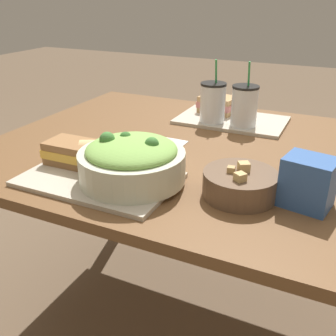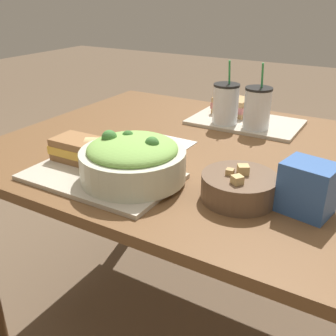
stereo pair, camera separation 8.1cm
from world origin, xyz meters
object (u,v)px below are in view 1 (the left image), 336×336
(soup_bowl, at_px, (240,183))
(sandwich_far, at_px, (218,104))
(drink_cup_red, at_px, (244,107))
(napkin_folded, at_px, (162,143))
(chip_bag, at_px, (308,182))
(baguette_near, at_px, (108,152))
(drink_cup_dark, at_px, (213,104))
(salad_bowl, at_px, (132,160))
(sandwich_near, at_px, (73,152))

(soup_bowl, relative_size, sandwich_far, 1.17)
(drink_cup_red, relative_size, napkin_folded, 1.53)
(sandwich_far, distance_m, chip_bag, 0.73)
(baguette_near, height_order, drink_cup_dark, drink_cup_dark)
(salad_bowl, relative_size, drink_cup_red, 1.19)
(sandwich_near, relative_size, drink_cup_red, 0.68)
(sandwich_far, bearing_deg, napkin_folded, -90.50)
(baguette_near, relative_size, drink_cup_dark, 0.73)
(baguette_near, relative_size, napkin_folded, 1.11)
(sandwich_far, bearing_deg, drink_cup_dark, -72.08)
(salad_bowl, bearing_deg, chip_bag, 10.09)
(sandwich_far, bearing_deg, chip_bag, -46.24)
(baguette_near, distance_m, sandwich_far, 0.62)
(drink_cup_red, bearing_deg, soup_bowl, -75.44)
(soup_bowl, distance_m, sandwich_far, 0.67)
(soup_bowl, xyz_separation_m, baguette_near, (-0.38, 0.01, 0.01))
(drink_cup_dark, xyz_separation_m, napkin_folded, (-0.08, -0.26, -0.08))
(baguette_near, relative_size, chip_bag, 1.32)
(soup_bowl, height_order, sandwich_far, soup_bowl)
(napkin_folded, bearing_deg, soup_bowl, -36.11)
(drink_cup_dark, distance_m, napkin_folded, 0.28)
(chip_bag, height_order, napkin_folded, chip_bag)
(baguette_near, bearing_deg, drink_cup_red, -53.77)
(soup_bowl, height_order, baguette_near, soup_bowl)
(drink_cup_dark, relative_size, drink_cup_red, 0.99)
(salad_bowl, bearing_deg, drink_cup_red, 75.74)
(salad_bowl, height_order, sandwich_near, salad_bowl)
(salad_bowl, distance_m, sandwich_far, 0.67)
(salad_bowl, height_order, sandwich_far, salad_bowl)
(salad_bowl, bearing_deg, baguette_near, 151.63)
(baguette_near, height_order, drink_cup_red, drink_cup_red)
(sandwich_far, bearing_deg, soup_bowl, -57.88)
(baguette_near, distance_m, drink_cup_dark, 0.51)
(salad_bowl, xyz_separation_m, sandwich_near, (-0.20, 0.02, -0.02))
(sandwich_near, xyz_separation_m, drink_cup_dark, (0.22, 0.53, 0.04))
(salad_bowl, distance_m, chip_bag, 0.43)
(sandwich_near, distance_m, baguette_near, 0.10)
(soup_bowl, bearing_deg, napkin_folded, 143.89)
(soup_bowl, height_order, napkin_folded, soup_bowl)
(sandwich_near, height_order, sandwich_far, same)
(drink_cup_dark, xyz_separation_m, drink_cup_red, (0.12, 0.00, 0.00))
(salad_bowl, xyz_separation_m, chip_bag, (0.42, 0.07, -0.01))
(baguette_near, distance_m, chip_bag, 0.53)
(sandwich_near, xyz_separation_m, sandwich_far, (0.20, 0.65, 0.00))
(sandwich_near, bearing_deg, baguette_near, 22.44)
(sandwich_near, height_order, napkin_folded, sandwich_near)
(salad_bowl, xyz_separation_m, baguette_near, (-0.11, 0.06, -0.02))
(sandwich_far, bearing_deg, drink_cup_red, -33.05)
(sandwich_near, bearing_deg, napkin_folded, 61.68)
(salad_bowl, distance_m, sandwich_near, 0.20)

